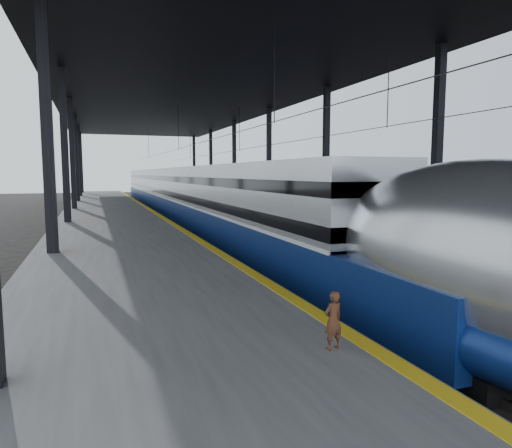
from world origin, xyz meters
name	(u,v)px	position (x,y,z in m)	size (l,w,h in m)	color
ground	(274,306)	(0.00, 0.00, 0.00)	(160.00, 160.00, 0.00)	black
platform	(110,221)	(-3.50, 20.00, 0.50)	(6.00, 80.00, 1.00)	#4C4C4F
yellow_strip	(153,212)	(-0.70, 20.00, 1.00)	(0.30, 80.00, 0.01)	gold
rails	(228,223)	(4.50, 20.00, 0.08)	(6.52, 80.00, 0.16)	slate
canopy	(190,91)	(1.90, 20.00, 9.12)	(18.00, 75.00, 9.47)	black
tgv_train	(185,197)	(2.00, 22.63, 1.86)	(2.77, 65.20, 3.97)	#B7BABF
second_train	(215,190)	(7.00, 33.03, 1.94)	(2.78, 56.05, 3.83)	navy
child	(333,320)	(-1.27, -5.42, 1.44)	(0.32, 0.21, 0.88)	#452617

